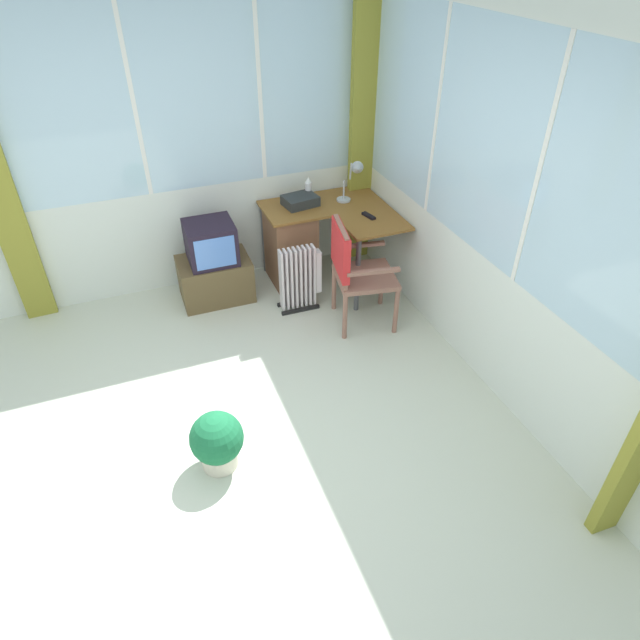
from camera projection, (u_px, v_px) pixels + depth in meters
name	position (u px, v px, depth m)	size (l,w,h in m)	color
ground	(224.00, 466.00, 3.63)	(5.10, 5.57, 0.06)	beige
north_window_panel	(143.00, 152.00, 4.57)	(4.10, 0.07, 2.62)	silver
east_window_panel	(528.00, 231.00, 3.44)	(0.07, 4.57, 2.62)	silver
curtain_corner	(363.00, 135.00, 5.07)	(0.25, 0.07, 2.52)	olive
desk	(296.00, 242.00, 5.20)	(1.11, 1.03, 0.74)	brown
desk_lamp	(354.00, 176.00, 4.97)	(0.23, 0.20, 0.38)	#B2B7BC
tv_remote	(369.00, 216.00, 4.85)	(0.04, 0.15, 0.02)	black
spray_bottle	(308.00, 188.00, 5.10)	(0.06, 0.06, 0.22)	silver
paper_tray	(300.00, 201.00, 5.03)	(0.30, 0.23, 0.09)	#272B2D
wooden_armchair	(351.00, 263.00, 4.51)	(0.57, 0.56, 0.94)	#8E5E4F
tv_on_stand	(214.00, 266.00, 4.97)	(0.64, 0.45, 0.76)	brown
space_heater	(301.00, 278.00, 4.86)	(0.39, 0.18, 0.61)	silver
potted_plant	(217.00, 440.00, 3.48)	(0.34, 0.34, 0.42)	beige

